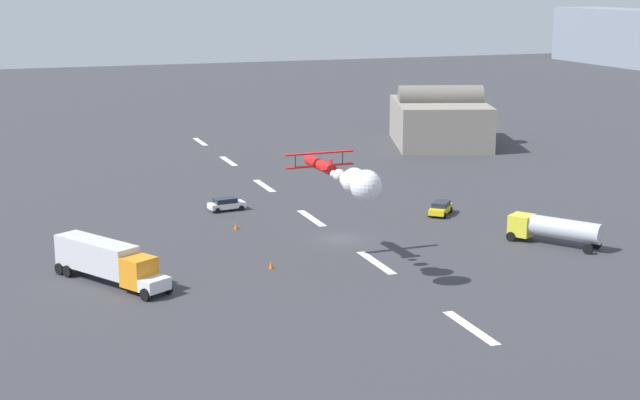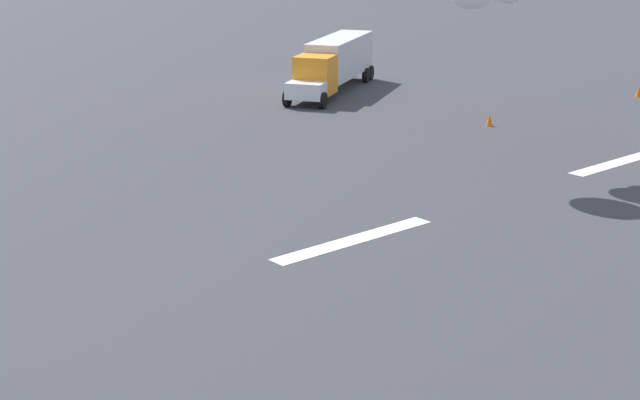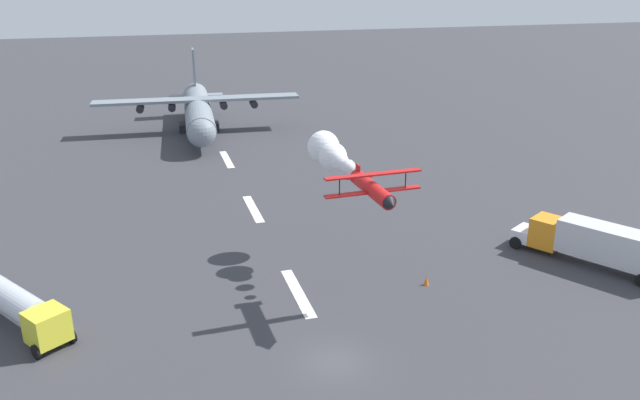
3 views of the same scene
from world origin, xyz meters
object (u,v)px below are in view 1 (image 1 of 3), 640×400
Objects in this scene: stunt_biplane_red at (351,179)px; traffic_cone_far at (271,265)px; airport_staff_sedan at (441,208)px; fuel_tanker_truck at (554,228)px; semi_truck_orange at (107,260)px; traffic_cone_near at (236,226)px; followme_car_yellow at (226,204)px.

traffic_cone_far is at bearing -135.31° from stunt_biplane_red.
stunt_biplane_red is 21.41× the size of traffic_cone_far.
stunt_biplane_red is 28.73m from airport_staff_sedan.
fuel_tanker_truck is 16.55m from airport_staff_sedan.
traffic_cone_far is at bearing 87.12° from semi_truck_orange.
fuel_tanker_truck is 2.04× the size of airport_staff_sedan.
airport_staff_sedan is (-15.77, -4.93, -0.94)m from fuel_tanker_truck.
traffic_cone_near is at bearing -166.54° from stunt_biplane_red.
stunt_biplane_red is 3.58× the size of followme_car_yellow.
followme_car_yellow is (-30.17, -3.92, -8.53)m from stunt_biplane_red.
followme_car_yellow is at bearing -172.60° from stunt_biplane_red.
fuel_tanker_truck is at bearing 46.81° from followme_car_yellow.
traffic_cone_near is (8.88, -1.18, -0.44)m from followme_car_yellow.
airport_staff_sedan is (10.39, 22.93, 0.00)m from followme_car_yellow.
followme_car_yellow is at bearing 175.63° from traffic_cone_far.
stunt_biplane_red reaches higher than followme_car_yellow.
followme_car_yellow is 25.18m from airport_staff_sedan.
followme_car_yellow is at bearing 172.45° from traffic_cone_near.
followme_car_yellow and airport_staff_sedan have the same top height.
traffic_cone_near is at bearing 177.47° from traffic_cone_far.
followme_car_yellow is (-23.57, 16.97, -1.29)m from semi_truck_orange.
fuel_tanker_truck is at bearing 17.38° from airport_staff_sedan.
stunt_biplane_red is at bearing 7.40° from followme_car_yellow.
traffic_cone_near and traffic_cone_far have the same top height.
airport_staff_sedan is at bearing 65.62° from followme_car_yellow.
semi_truck_orange reaches higher than airport_staff_sedan.
airport_staff_sedan is at bearing 119.34° from traffic_cone_far.
stunt_biplane_red reaches higher than traffic_cone_near.
semi_truck_orange reaches higher than fuel_tanker_truck.
traffic_cone_far is at bearing -93.52° from fuel_tanker_truck.
semi_truck_orange is at bearing -47.07° from traffic_cone_near.
followme_car_yellow is at bearing -114.38° from airport_staff_sedan.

